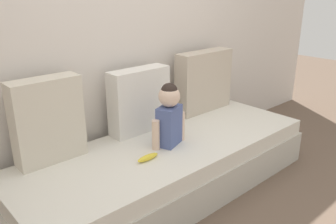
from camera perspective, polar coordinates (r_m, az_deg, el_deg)
The scene contains 8 objects.
ground_plane at distance 2.80m, azimuth 0.03°, elevation -12.44°, with size 12.00×12.00×0.00m, color brown.
back_wall at distance 2.83m, azimuth -7.97°, elevation 13.75°, with size 5.62×0.10×2.41m, color silver.
couch at distance 2.70m, azimuth 0.03°, elevation -8.97°, with size 2.42×0.88×0.39m.
throw_pillow_left at distance 2.40m, azimuth -19.06°, elevation -1.33°, with size 0.45×0.16×0.56m, color beige.
throw_pillow_center at distance 2.76m, azimuth -4.71°, elevation 1.89°, with size 0.51×0.16×0.51m, color silver.
throw_pillow_right at distance 3.25m, azimuth 5.86°, elevation 5.03°, with size 0.60×0.16×0.55m, color #C1B29E.
toddler at distance 2.51m, azimuth 0.13°, elevation -0.34°, with size 0.31×0.18×0.47m.
banana at distance 2.37m, azimuth -3.31°, elevation -7.42°, with size 0.17×0.04×0.04m, color yellow.
Camera 1 is at (-1.59, -1.75, 1.50)m, focal length 37.28 mm.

